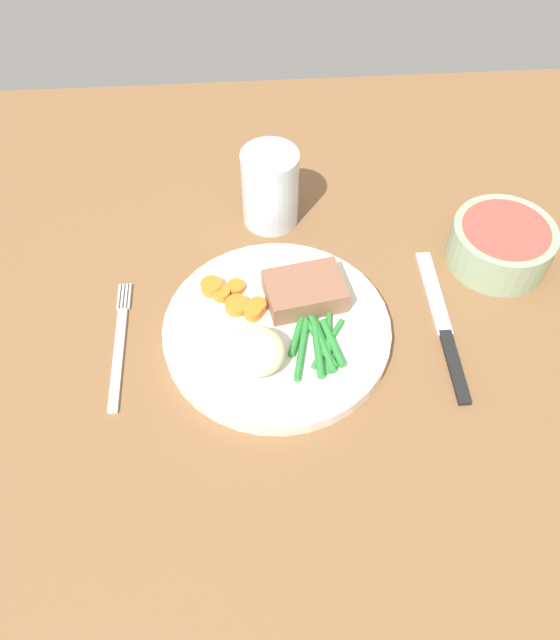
{
  "coord_description": "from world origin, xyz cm",
  "views": [
    {
      "loc": [
        -0.34,
        -43.18,
        57.09
      ],
      "look_at": [
        2.46,
        -3.5,
        4.6
      ],
      "focal_mm": 35.37,
      "sensor_mm": 36.0,
      "label": 1
    }
  ],
  "objects_px": {
    "fork": "(123,344)",
    "knife": "(446,326)",
    "dinner_plate": "(280,330)",
    "salad_bowl": "(504,243)",
    "meat_portion": "(308,288)",
    "water_glass": "(273,193)"
  },
  "relations": [
    {
      "from": "dinner_plate",
      "to": "meat_portion",
      "type": "bearing_deg",
      "value": 49.4
    },
    {
      "from": "water_glass",
      "to": "salad_bowl",
      "type": "height_order",
      "value": "water_glass"
    },
    {
      "from": "fork",
      "to": "water_glass",
      "type": "distance_m",
      "value": 0.25
    },
    {
      "from": "meat_portion",
      "to": "knife",
      "type": "distance_m",
      "value": 0.16
    },
    {
      "from": "salad_bowl",
      "to": "water_glass",
      "type": "bearing_deg",
      "value": 161.15
    },
    {
      "from": "knife",
      "to": "salad_bowl",
      "type": "bearing_deg",
      "value": 51.67
    },
    {
      "from": "fork",
      "to": "knife",
      "type": "distance_m",
      "value": 0.35
    },
    {
      "from": "dinner_plate",
      "to": "fork",
      "type": "bearing_deg",
      "value": -179.12
    },
    {
      "from": "dinner_plate",
      "to": "fork",
      "type": "xyz_separation_m",
      "value": [
        -0.17,
        -0.0,
        -0.01
      ]
    },
    {
      "from": "dinner_plate",
      "to": "meat_portion",
      "type": "relative_size",
      "value": 2.92
    },
    {
      "from": "dinner_plate",
      "to": "meat_portion",
      "type": "xyz_separation_m",
      "value": [
        0.03,
        0.04,
        0.02
      ]
    },
    {
      "from": "dinner_plate",
      "to": "water_glass",
      "type": "distance_m",
      "value": 0.18
    },
    {
      "from": "water_glass",
      "to": "knife",
      "type": "bearing_deg",
      "value": -46.1
    },
    {
      "from": "fork",
      "to": "water_glass",
      "type": "bearing_deg",
      "value": 48.42
    },
    {
      "from": "knife",
      "to": "dinner_plate",
      "type": "bearing_deg",
      "value": -177.55
    },
    {
      "from": "water_glass",
      "to": "dinner_plate",
      "type": "bearing_deg",
      "value": -91.38
    },
    {
      "from": "salad_bowl",
      "to": "knife",
      "type": "bearing_deg",
      "value": -131.69
    },
    {
      "from": "water_glass",
      "to": "salad_bowl",
      "type": "distance_m",
      "value": 0.28
    },
    {
      "from": "fork",
      "to": "salad_bowl",
      "type": "distance_m",
      "value": 0.44
    },
    {
      "from": "dinner_plate",
      "to": "water_glass",
      "type": "xyz_separation_m",
      "value": [
        0.0,
        0.18,
        0.03
      ]
    },
    {
      "from": "knife",
      "to": "salad_bowl",
      "type": "distance_m",
      "value": 0.13
    },
    {
      "from": "fork",
      "to": "dinner_plate",
      "type": "bearing_deg",
      "value": 2.57
    }
  ]
}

